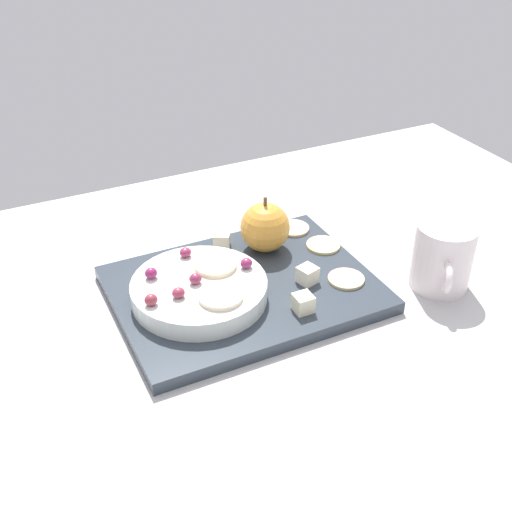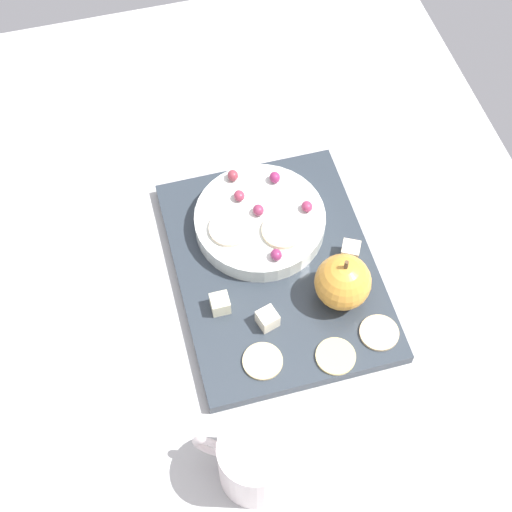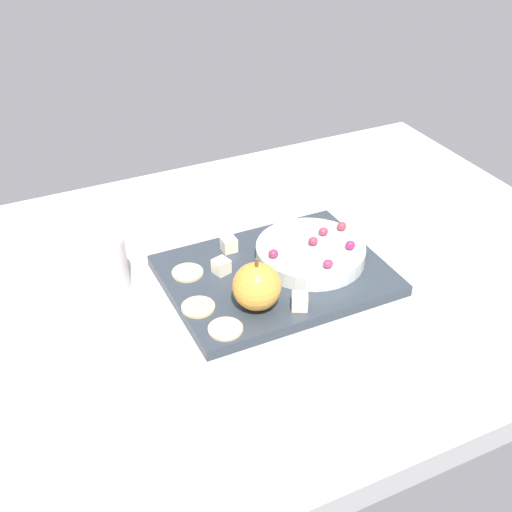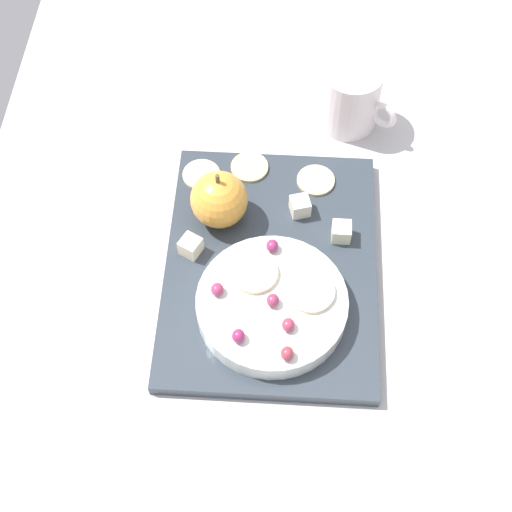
{
  "view_description": "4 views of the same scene",
  "coord_description": "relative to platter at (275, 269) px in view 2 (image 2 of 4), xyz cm",
  "views": [
    {
      "loc": [
        32.37,
        60.41,
        54.91
      ],
      "look_at": [
        1.31,
        -3.38,
        8.94
      ],
      "focal_mm": 44.96,
      "sensor_mm": 36.0,
      "label": 1
    },
    {
      "loc": [
        -43.74,
        12.97,
        88.03
      ],
      "look_at": [
        3.93,
        0.23,
        8.73
      ],
      "focal_mm": 51.98,
      "sensor_mm": 36.0,
      "label": 2
    },
    {
      "loc": [
        -35.74,
        -77.13,
        65.98
      ],
      "look_at": [
        0.66,
        -1.49,
        8.94
      ],
      "focal_mm": 46.72,
      "sensor_mm": 36.0,
      "label": 3
    },
    {
      "loc": [
        49.9,
        -1.44,
        82.35
      ],
      "look_at": [
        4.81,
        -4.05,
        9.13
      ],
      "focal_mm": 52.17,
      "sensor_mm": 36.0,
      "label": 4
    }
  ],
  "objects": [
    {
      "name": "table",
      "position": [
        -3.66,
        2.32,
        -2.91
      ],
      "size": [
        118.5,
        81.54,
        4.07
      ],
      "primitive_type": "cube",
      "color": "#AFAEAE",
      "rests_on": "ground"
    },
    {
      "name": "platter",
      "position": [
        0.0,
        0.0,
        0.0
      ],
      "size": [
        33.57,
        25.34,
        1.75
      ],
      "primitive_type": "cube",
      "color": "#2D363F",
      "rests_on": "table"
    },
    {
      "name": "serving_dish",
      "position": [
        6.38,
        0.39,
        2.15
      ],
      "size": [
        17.35,
        17.35,
        2.55
      ],
      "primitive_type": "cylinder",
      "color": "silver",
      "rests_on": "platter"
    },
    {
      "name": "apple_whole",
      "position": [
        -6.49,
        -6.67,
        4.4
      ],
      "size": [
        7.05,
        7.05,
        7.05
      ],
      "primitive_type": "sphere",
      "color": "gold",
      "rests_on": "platter"
    },
    {
      "name": "apple_stem",
      "position": [
        -6.49,
        -6.67,
        8.52
      ],
      "size": [
        0.5,
        0.5,
        1.2
      ],
      "primitive_type": "cylinder",
      "color": "brown",
      "rests_on": "apple_whole"
    },
    {
      "name": "cheese_cube_0",
      "position": [
        -7.79,
        3.24,
        2.02
      ],
      "size": [
        2.84,
        2.84,
        2.29
      ],
      "primitive_type": "cube",
      "rotation": [
        0.0,
        0.0,
        0.28
      ],
      "color": "#F3E8CB",
      "rests_on": "platter"
    },
    {
      "name": "cheese_cube_1",
      "position": [
        -4.25,
        8.37,
        2.02
      ],
      "size": [
        2.3,
        2.3,
        2.29
      ],
      "primitive_type": "cube",
      "rotation": [
        0.0,
        0.0,
        1.57
      ],
      "color": "#F1EBC1",
      "rests_on": "platter"
    },
    {
      "name": "cheese_cube_2",
      "position": [
        -1.11,
        -9.75,
        2.02
      ],
      "size": [
        3.1,
        3.1,
        2.29
      ],
      "primitive_type": "cube",
      "rotation": [
        0.0,
        0.0,
        1.08
      ],
      "color": "#F9E5C3",
      "rests_on": "platter"
    },
    {
      "name": "cracker_0",
      "position": [
        -14.32,
        -3.48,
        1.07
      ],
      "size": [
        4.88,
        4.88,
        0.4
      ],
      "primitive_type": "cylinder",
      "color": "#DDC681",
      "rests_on": "platter"
    },
    {
      "name": "cracker_1",
      "position": [
        -12.66,
        5.18,
        1.07
      ],
      "size": [
        4.88,
        4.88,
        0.4
      ],
      "primitive_type": "cylinder",
      "color": "#D6BD88",
      "rests_on": "platter"
    },
    {
      "name": "cracker_2",
      "position": [
        -12.71,
        -9.63,
        1.07
      ],
      "size": [
        4.88,
        4.88,
        0.4
      ],
      "primitive_type": "cylinder",
      "color": "#D8BB8D",
      "rests_on": "platter"
    },
    {
      "name": "grape_0",
      "position": [
        11.45,
        -3.05,
        4.17
      ],
      "size": [
        1.6,
        1.44,
        1.48
      ],
      "primitive_type": "ellipsoid",
      "color": "#8D2658",
      "rests_on": "serving_dish"
    },
    {
      "name": "grape_1",
      "position": [
        5.77,
        -5.85,
        4.09
      ],
      "size": [
        1.6,
        1.44,
        1.33
      ],
      "primitive_type": "ellipsoid",
      "color": "#942F53",
      "rests_on": "serving_dish"
    },
    {
      "name": "grape_2",
      "position": [
        9.76,
        1.94,
        4.09
      ],
      "size": [
        1.6,
        1.44,
        1.34
      ],
      "primitive_type": "ellipsoid",
      "color": "#933249",
      "rests_on": "serving_dish"
    },
    {
      "name": "grape_3",
      "position": [
        13.22,
        1.84,
        4.17
      ],
      "size": [
        1.6,
        1.44,
        1.48
      ],
      "primitive_type": "ellipsoid",
      "color": "#8F3340",
      "rests_on": "serving_dish"
    },
    {
      "name": "grape_4",
      "position": [
        -0.4,
        0.09,
        4.11
      ],
      "size": [
        1.6,
        1.44,
        1.38
      ],
      "primitive_type": "ellipsoid",
      "color": "#862957",
      "rests_on": "serving_dish"
    },
    {
      "name": "grape_5",
      "position": [
        6.83,
        0.48,
        4.13
      ],
      "size": [
        1.6,
        1.44,
        1.4
      ],
      "primitive_type": "ellipsoid",
      "color": "#8B3051",
      "rests_on": "serving_dish"
    },
    {
      "name": "apple_slice_0",
      "position": [
        3.14,
        -1.81,
        3.73
      ],
      "size": [
        5.5,
        5.5,
        0.6
      ],
      "primitive_type": "cylinder",
      "color": "beige",
      "rests_on": "serving_dish"
    },
    {
      "name": "apple_slice_1",
      "position": [
        5.24,
        4.71,
        3.73
      ],
      "size": [
        5.5,
        5.5,
        0.6
      ],
      "primitive_type": "cylinder",
      "color": "beige",
      "rests_on": "serving_dish"
    },
    {
      "name": "cup",
      "position": [
        -24.78,
        9.52,
        3.74
      ],
      "size": [
        8.25,
        10.14,
        9.22
      ],
      "color": "silver",
      "rests_on": "table"
    }
  ]
}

